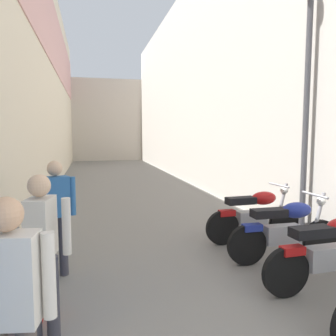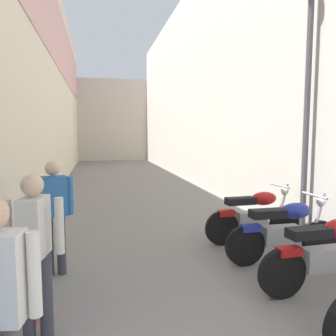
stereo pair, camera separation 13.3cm
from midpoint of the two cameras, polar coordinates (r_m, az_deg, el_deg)
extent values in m
plane|color=slate|center=(10.64, -6.36, -4.65)|extent=(40.60, 40.60, 0.00)
cube|color=beige|center=(12.63, -20.32, 14.13)|extent=(0.40, 24.60, 7.66)
cube|color=#DBA39E|center=(12.97, -19.61, 21.56)|extent=(0.04, 24.60, 2.45)
cube|color=beige|center=(13.14, 4.46, 14.19)|extent=(0.40, 24.60, 7.69)
cube|color=beige|center=(25.74, -10.55, 7.96)|extent=(7.99, 2.00, 5.88)
cylinder|color=black|center=(4.33, 18.54, -16.52)|extent=(0.60, 0.11, 0.60)
cube|color=#9E9EA3|center=(4.62, 24.63, -13.70)|extent=(0.57, 0.23, 0.28)
cube|color=black|center=(4.38, 22.51, -10.03)|extent=(0.53, 0.25, 0.12)
cube|color=#AD1414|center=(4.28, 19.56, -13.08)|extent=(0.29, 0.15, 0.10)
cylinder|color=black|center=(5.79, 23.95, -10.99)|extent=(0.60, 0.08, 0.60)
cylinder|color=black|center=(5.15, 12.54, -12.71)|extent=(0.60, 0.08, 0.60)
cube|color=#9E9EA3|center=(5.38, 18.18, -10.70)|extent=(0.56, 0.20, 0.28)
ellipsoid|color=navy|center=(5.41, 20.39, -6.74)|extent=(0.48, 0.26, 0.24)
cube|color=black|center=(5.18, 16.12, -7.39)|extent=(0.52, 0.22, 0.12)
cylinder|color=#9E9EA3|center=(5.66, 23.53, -7.68)|extent=(0.25, 0.06, 0.77)
cylinder|color=#9E9EA3|center=(5.55, 23.10, -4.23)|extent=(0.04, 0.58, 0.04)
sphere|color=silver|center=(5.64, 24.04, -5.15)|extent=(0.14, 0.14, 0.14)
cube|color=navy|center=(5.11, 13.43, -9.83)|extent=(0.28, 0.14, 0.10)
cylinder|color=black|center=(6.58, 18.61, -8.78)|extent=(0.60, 0.12, 0.60)
cylinder|color=black|center=(5.96, 8.61, -10.05)|extent=(0.60, 0.12, 0.60)
cube|color=#9E9EA3|center=(6.19, 13.49, -8.40)|extent=(0.57, 0.23, 0.28)
ellipsoid|color=#AD1414|center=(6.23, 15.40, -4.97)|extent=(0.50, 0.29, 0.24)
cube|color=black|center=(6.01, 11.66, -5.47)|extent=(0.53, 0.25, 0.12)
cylinder|color=#9E9EA3|center=(6.46, 18.20, -5.84)|extent=(0.25, 0.08, 0.77)
cylinder|color=#9E9EA3|center=(6.36, 17.78, -2.81)|extent=(0.07, 0.58, 0.04)
sphere|color=silver|center=(6.45, 18.64, -3.63)|extent=(0.14, 0.14, 0.14)
cube|color=#AD1414|center=(5.93, 9.35, -7.55)|extent=(0.29, 0.16, 0.10)
cube|color=beige|center=(2.25, -27.12, -16.50)|extent=(0.37, 0.25, 0.54)
sphere|color=tan|center=(2.14, -27.59, -7.01)|extent=(0.20, 0.20, 0.20)
cylinder|color=beige|center=(2.21, -21.33, -16.68)|extent=(0.08, 0.08, 0.52)
cylinder|color=#383842|center=(3.50, -22.90, -20.24)|extent=(0.12, 0.12, 0.82)
cylinder|color=#383842|center=(3.48, -20.13, -20.32)|extent=(0.12, 0.12, 0.82)
cube|color=beige|center=(3.25, -21.97, -9.43)|extent=(0.26, 0.37, 0.54)
sphere|color=#DBB28E|center=(3.18, -22.23, -2.79)|extent=(0.20, 0.20, 0.20)
cylinder|color=beige|center=(3.29, -25.81, -9.40)|extent=(0.08, 0.08, 0.52)
cylinder|color=beige|center=(3.23, -18.06, -9.42)|extent=(0.08, 0.08, 0.52)
cylinder|color=#383842|center=(4.92, -20.05, -12.46)|extent=(0.12, 0.12, 0.82)
cylinder|color=#383842|center=(4.90, -18.15, -12.46)|extent=(0.12, 0.12, 0.82)
cube|color=#2D66A5|center=(4.74, -19.38, -4.63)|extent=(0.39, 0.30, 0.54)
sphere|color=#DBB28E|center=(4.69, -19.53, -0.06)|extent=(0.20, 0.20, 0.20)
cylinder|color=#2D66A5|center=(4.77, -22.01, -4.66)|extent=(0.08, 0.08, 0.52)
cylinder|color=#2D66A5|center=(4.72, -16.72, -4.58)|extent=(0.08, 0.08, 0.52)
cube|color=red|center=(4.02, -24.85, -21.07)|extent=(0.44, 0.32, 0.28)
cylinder|color=#47474C|center=(6.29, 22.00, 11.56)|extent=(0.10, 0.10, 5.20)
camera|label=1|loc=(0.07, -90.61, -0.06)|focal=35.77mm
camera|label=2|loc=(0.07, 89.39, 0.06)|focal=35.77mm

